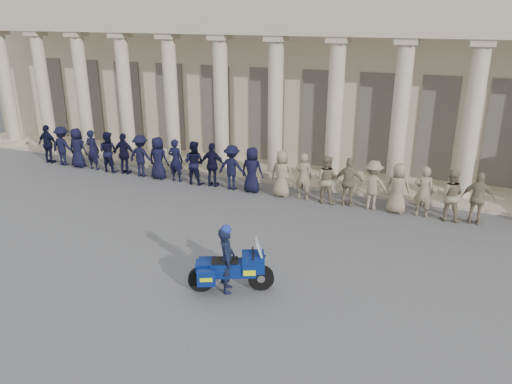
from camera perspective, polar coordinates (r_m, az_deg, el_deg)
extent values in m
plane|color=#4C4C4F|center=(15.29, -4.09, -8.20)|extent=(90.00, 90.00, 0.00)
cube|color=tan|center=(27.81, 10.13, 14.06)|extent=(40.00, 10.00, 9.00)
cube|color=tan|center=(22.82, 5.88, 1.64)|extent=(40.00, 2.60, 0.15)
cube|color=tan|center=(20.92, 5.87, 18.72)|extent=(35.80, 1.00, 1.00)
cube|color=tan|center=(31.32, -25.74, 5.22)|extent=(0.90, 0.90, 0.30)
cylinder|color=tan|center=(30.81, -26.56, 10.52)|extent=(0.64, 0.64, 5.60)
cube|color=tan|center=(29.45, -22.33, 4.88)|extent=(0.90, 0.90, 0.30)
cylinder|color=tan|center=(28.91, -23.10, 10.52)|extent=(0.64, 0.64, 5.60)
cube|color=tan|center=(28.66, -23.91, 16.26)|extent=(0.85, 0.85, 0.24)
cube|color=tan|center=(27.71, -18.48, 4.47)|extent=(0.90, 0.90, 0.30)
cylinder|color=tan|center=(27.12, -19.16, 10.48)|extent=(0.64, 0.64, 5.60)
cube|color=tan|center=(26.85, -19.89, 16.62)|extent=(0.85, 0.85, 0.24)
cube|color=tan|center=(26.10, -14.13, 3.99)|extent=(0.90, 0.90, 0.30)
cylinder|color=tan|center=(25.48, -14.69, 10.38)|extent=(0.64, 0.64, 5.60)
cube|color=tan|center=(25.19, -15.29, 16.93)|extent=(0.85, 0.85, 0.24)
cube|color=tan|center=(24.66, -9.26, 3.42)|extent=(0.90, 0.90, 0.30)
cylinder|color=tan|center=(24.01, -9.65, 10.19)|extent=(0.64, 0.64, 5.60)
cube|color=tan|center=(23.70, -10.07, 17.16)|extent=(0.85, 0.85, 0.24)
cube|color=tan|center=(23.43, -3.84, 2.76)|extent=(0.90, 0.90, 0.30)
cylinder|color=tan|center=(22.74, -4.01, 9.88)|extent=(0.64, 0.64, 5.60)
cube|color=tan|center=(22.41, -4.20, 17.25)|extent=(0.85, 0.85, 0.24)
cube|color=tan|center=(22.43, 2.12, 2.01)|extent=(0.90, 0.90, 0.30)
cylinder|color=tan|center=(21.70, 2.22, 9.44)|extent=(0.64, 0.64, 5.60)
cube|color=tan|center=(21.37, 2.33, 17.16)|extent=(0.85, 0.85, 0.24)
cube|color=tan|center=(21.69, 8.55, 1.16)|extent=(0.90, 0.90, 0.30)
cylinder|color=tan|center=(20.95, 8.97, 8.83)|extent=(0.64, 0.64, 5.60)
cube|color=tan|center=(20.60, 9.42, 16.82)|extent=(0.85, 0.85, 0.24)
cube|color=tan|center=(21.26, 15.33, 0.26)|extent=(0.90, 0.90, 0.30)
cylinder|color=tan|center=(20.49, 16.09, 8.05)|extent=(0.64, 0.64, 5.60)
cube|color=tan|center=(20.13, 16.90, 16.20)|extent=(0.85, 0.85, 0.24)
cube|color=tan|center=(21.13, 22.30, -0.67)|extent=(0.90, 0.90, 0.30)
cylinder|color=tan|center=(20.36, 23.38, 7.13)|extent=(0.64, 0.64, 5.60)
cube|color=tan|center=(20.00, 24.55, 15.28)|extent=(0.85, 0.85, 0.24)
cube|color=black|center=(31.33, -22.01, 9.97)|extent=(1.30, 0.12, 4.20)
cube|color=black|center=(29.58, -18.34, 9.90)|extent=(1.30, 0.12, 4.20)
cube|color=black|center=(27.96, -14.23, 9.76)|extent=(1.30, 0.12, 4.20)
cube|color=black|center=(26.49, -9.64, 9.55)|extent=(1.30, 0.12, 4.20)
cube|color=black|center=(25.21, -4.56, 9.24)|extent=(1.30, 0.12, 4.20)
cube|color=black|center=(24.15, 1.00, 8.83)|extent=(1.30, 0.12, 4.20)
cube|color=black|center=(23.32, 7.00, 8.29)|extent=(1.30, 0.12, 4.20)
cube|color=black|center=(22.77, 13.34, 7.62)|extent=(1.30, 0.12, 4.20)
cube|color=black|center=(22.50, 19.90, 6.83)|extent=(1.30, 0.12, 4.20)
cube|color=black|center=(22.53, 26.50, 5.94)|extent=(1.30, 0.12, 4.20)
imported|color=black|center=(27.05, -22.66, 5.07)|extent=(1.13, 0.47, 1.94)
imported|color=black|center=(26.41, -21.23, 4.93)|extent=(1.25, 0.72, 1.94)
imported|color=black|center=(25.79, -19.74, 4.77)|extent=(0.95, 0.62, 1.94)
imported|color=black|center=(25.19, -18.17, 4.61)|extent=(0.71, 0.46, 1.94)
imported|color=black|center=(24.60, -16.52, 4.43)|extent=(0.94, 0.73, 1.94)
imported|color=black|center=(24.04, -14.80, 4.24)|extent=(1.13, 0.47, 1.94)
imported|color=black|center=(23.50, -13.00, 4.04)|extent=(1.25, 0.72, 1.94)
imported|color=black|center=(22.99, -11.12, 3.83)|extent=(0.95, 0.62, 1.94)
imported|color=black|center=(22.50, -9.15, 3.60)|extent=(0.71, 0.46, 1.94)
imported|color=black|center=(22.04, -7.10, 3.36)|extent=(0.94, 0.73, 1.94)
imported|color=black|center=(21.60, -4.97, 3.10)|extent=(1.13, 0.47, 1.94)
imported|color=black|center=(21.20, -2.75, 2.83)|extent=(1.25, 0.72, 1.94)
imported|color=black|center=(20.84, -0.46, 2.54)|extent=(0.95, 0.62, 1.94)
imported|color=#817159|center=(20.37, 2.97, 2.10)|extent=(0.95, 0.62, 1.94)
imported|color=#817159|center=(20.10, 5.44, 1.78)|extent=(0.71, 0.46, 1.94)
imported|color=#817159|center=(19.86, 7.98, 1.45)|extent=(0.94, 0.73, 1.94)
imported|color=#817159|center=(19.66, 10.58, 1.11)|extent=(1.13, 0.47, 1.94)
imported|color=#817159|center=(19.50, 13.22, 0.76)|extent=(1.25, 0.72, 1.94)
imported|color=#817159|center=(19.39, 15.90, 0.40)|extent=(0.95, 0.62, 1.94)
imported|color=#817159|center=(19.32, 18.60, 0.04)|extent=(0.71, 0.46, 1.94)
imported|color=#817159|center=(19.29, 21.32, -0.32)|extent=(0.94, 0.73, 1.94)
imported|color=#817159|center=(19.31, 24.04, -0.68)|extent=(1.13, 0.47, 1.94)
cylinder|color=black|center=(13.80, 0.58, -9.78)|extent=(0.71, 0.44, 0.72)
cylinder|color=black|center=(13.81, -6.27, -9.87)|extent=(0.71, 0.44, 0.72)
cube|color=navy|center=(13.63, -2.64, -8.69)|extent=(1.32, 0.94, 0.41)
cube|color=navy|center=(13.55, -0.34, -8.01)|extent=(0.78, 0.76, 0.49)
cube|color=silver|center=(13.67, -0.34, -8.93)|extent=(0.35, 0.40, 0.13)
cube|color=#B2BFCC|center=(13.39, 0.45, -6.60)|extent=(0.42, 0.55, 0.58)
cube|color=black|center=(13.53, -3.58, -7.90)|extent=(0.79, 0.63, 0.11)
cube|color=navy|center=(13.62, -6.11, -8.40)|extent=(0.50, 0.50, 0.24)
cube|color=navy|center=(13.38, -5.70, -9.72)|extent=(0.54, 0.42, 0.43)
cube|color=#D0E00B|center=(13.38, -5.70, -9.72)|extent=(0.41, 0.37, 0.11)
cube|color=navy|center=(13.99, -5.55, -8.31)|extent=(0.54, 0.42, 0.43)
cube|color=#D0E00B|center=(13.99, -5.55, -8.31)|extent=(0.41, 0.37, 0.11)
cylinder|color=silver|center=(14.04, -4.86, -9.45)|extent=(0.63, 0.38, 0.11)
cylinder|color=black|center=(13.43, -0.34, -7.03)|extent=(0.36, 0.70, 0.04)
imported|color=black|center=(13.51, -3.36, -7.73)|extent=(0.69, 0.81, 1.86)
sphere|color=navy|center=(13.12, -3.43, -4.32)|extent=(0.28, 0.28, 0.28)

